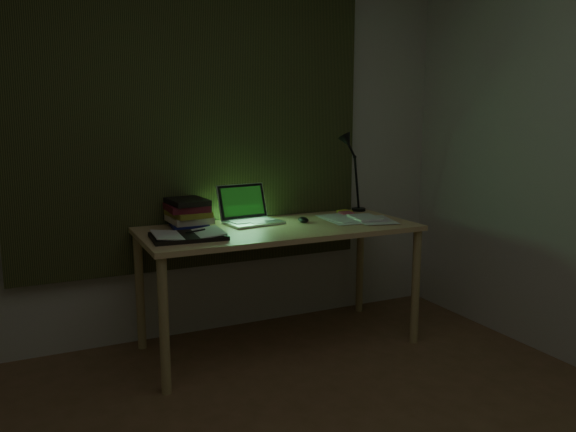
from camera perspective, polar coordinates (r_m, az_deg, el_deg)
name	(u,v)px	position (r m, az deg, el deg)	size (l,w,h in m)	color
wall_back	(193,138)	(3.52, -9.61, 7.87)	(3.50, 0.00, 2.50)	beige
curtain	(194,104)	(3.48, -9.53, 11.14)	(2.20, 0.06, 2.00)	#282F17
desk	(279,287)	(3.39, -0.87, -7.20)	(1.62, 0.71, 0.74)	tan
laptop	(253,205)	(3.37, -3.54, 1.14)	(0.32, 0.36, 0.23)	silver
open_textbook	(188,235)	(3.03, -10.11, -1.94)	(0.38, 0.27, 0.03)	silver
book_stack	(189,212)	(3.31, -10.07, 0.35)	(0.22, 0.27, 0.18)	silver
loose_papers	(356,218)	(3.54, 6.93, -0.22)	(0.35, 0.37, 0.02)	white
mouse	(303,220)	(3.42, 1.56, -0.39)	(0.06, 0.09, 0.04)	black
sticky_yellow	(345,212)	(3.79, 5.77, 0.45)	(0.08, 0.08, 0.02)	yellow
sticky_pink	(346,213)	(3.73, 5.93, 0.28)	(0.08, 0.08, 0.02)	#DF5667
desk_lamp	(359,174)	(3.86, 7.26, 4.28)	(0.34, 0.26, 0.51)	black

